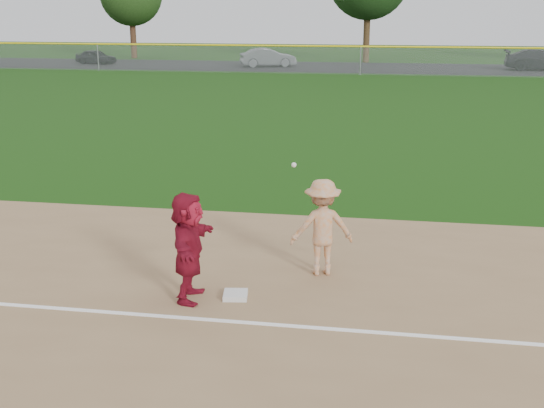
% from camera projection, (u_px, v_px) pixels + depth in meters
% --- Properties ---
extents(ground, '(160.00, 160.00, 0.00)m').
position_uv_depth(ground, '(257.00, 303.00, 11.42)').
color(ground, '#153C0B').
rests_on(ground, ground).
extents(foul_line, '(60.00, 0.10, 0.01)m').
position_uv_depth(foul_line, '(248.00, 323.00, 10.65)').
color(foul_line, white).
rests_on(foul_line, infield_dirt).
extents(parking_asphalt, '(120.00, 10.00, 0.01)m').
position_uv_depth(parking_asphalt, '(363.00, 68.00, 54.97)').
color(parking_asphalt, black).
rests_on(parking_asphalt, ground).
extents(first_base, '(0.46, 0.46, 0.09)m').
position_uv_depth(first_base, '(235.00, 295.00, 11.57)').
color(first_base, silver).
rests_on(first_base, infield_dirt).
extents(base_runner, '(0.67, 1.77, 1.87)m').
position_uv_depth(base_runner, '(189.00, 247.00, 11.28)').
color(base_runner, maroon).
rests_on(base_runner, infield_dirt).
extents(car_left, '(3.76, 2.14, 1.21)m').
position_uv_depth(car_left, '(96.00, 57.00, 58.20)').
color(car_left, black).
rests_on(car_left, parking_asphalt).
extents(car_mid, '(4.76, 3.03, 1.48)m').
position_uv_depth(car_mid, '(268.00, 57.00, 55.49)').
color(car_mid, '#575A5F').
rests_on(car_mid, parking_asphalt).
extents(car_right, '(5.55, 2.57, 1.57)m').
position_uv_depth(car_right, '(541.00, 60.00, 52.35)').
color(car_right, black).
rests_on(car_right, parking_asphalt).
extents(first_base_play, '(1.30, 1.25, 2.25)m').
position_uv_depth(first_base_play, '(322.00, 227.00, 12.40)').
color(first_base_play, '#A6A6A8').
rests_on(first_base_play, infield_dirt).
extents(outfield_fence, '(110.00, 0.12, 110.00)m').
position_uv_depth(outfield_fence, '(361.00, 47.00, 48.74)').
color(outfield_fence, '#999EA0').
rests_on(outfield_fence, ground).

